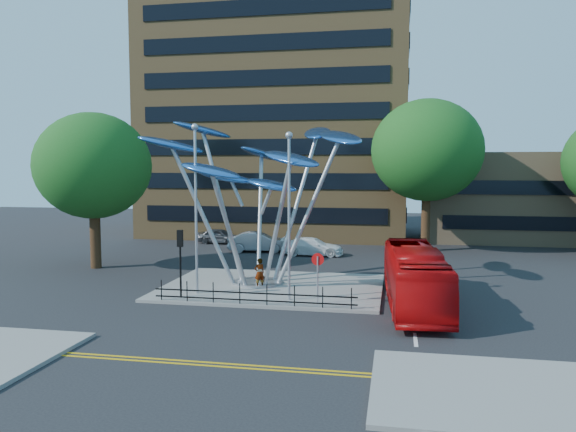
% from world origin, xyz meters
% --- Properties ---
extents(ground, '(120.00, 120.00, 0.00)m').
position_xyz_m(ground, '(0.00, 0.00, 0.00)').
color(ground, black).
rests_on(ground, ground).
extents(traffic_island, '(12.00, 9.00, 0.15)m').
position_xyz_m(traffic_island, '(-1.00, 6.00, 0.07)').
color(traffic_island, slate).
rests_on(traffic_island, ground).
extents(double_yellow_near, '(40.00, 0.12, 0.01)m').
position_xyz_m(double_yellow_near, '(0.00, -6.00, 0.01)').
color(double_yellow_near, gold).
rests_on(double_yellow_near, ground).
extents(double_yellow_far, '(40.00, 0.12, 0.01)m').
position_xyz_m(double_yellow_far, '(0.00, -6.30, 0.01)').
color(double_yellow_far, gold).
rests_on(double_yellow_far, ground).
extents(brick_tower, '(25.00, 15.00, 30.00)m').
position_xyz_m(brick_tower, '(-6.00, 32.00, 15.00)').
color(brick_tower, olive).
rests_on(brick_tower, ground).
extents(low_building_near, '(15.00, 8.00, 8.00)m').
position_xyz_m(low_building_near, '(16.00, 30.00, 4.00)').
color(low_building_near, '#9D7F5C').
rests_on(low_building_near, ground).
extents(tree_right, '(8.80, 8.80, 12.11)m').
position_xyz_m(tree_right, '(8.00, 22.00, 8.04)').
color(tree_right, black).
rests_on(tree_right, ground).
extents(tree_left, '(7.60, 7.60, 10.32)m').
position_xyz_m(tree_left, '(-14.00, 10.00, 6.79)').
color(tree_left, black).
rests_on(tree_left, ground).
extents(leaf_sculpture, '(12.72, 9.54, 9.51)m').
position_xyz_m(leaf_sculpture, '(-2.07, 6.68, 6.87)').
color(leaf_sculpture, '#9EA0A5').
rests_on(leaf_sculpture, traffic_island).
extents(street_lamp_left, '(0.36, 0.36, 8.80)m').
position_xyz_m(street_lamp_left, '(-4.50, 3.50, 5.36)').
color(street_lamp_left, '#9EA0A5').
rests_on(street_lamp_left, traffic_island).
extents(street_lamp_right, '(0.36, 0.36, 8.30)m').
position_xyz_m(street_lamp_right, '(0.50, 3.00, 5.09)').
color(street_lamp_right, '#9EA0A5').
rests_on(street_lamp_right, traffic_island).
extents(traffic_light_island, '(0.28, 0.18, 3.42)m').
position_xyz_m(traffic_light_island, '(-5.00, 2.50, 2.61)').
color(traffic_light_island, black).
rests_on(traffic_light_island, traffic_island).
extents(no_entry_sign_island, '(0.60, 0.10, 2.45)m').
position_xyz_m(no_entry_sign_island, '(2.00, 2.52, 1.82)').
color(no_entry_sign_island, '#9EA0A5').
rests_on(no_entry_sign_island, traffic_island).
extents(pedestrian_railing_front, '(10.00, 0.06, 1.00)m').
position_xyz_m(pedestrian_railing_front, '(-1.00, 1.70, 0.55)').
color(pedestrian_railing_front, black).
rests_on(pedestrian_railing_front, traffic_island).
extents(red_bus, '(3.10, 10.49, 2.88)m').
position_xyz_m(red_bus, '(6.60, 3.31, 1.44)').
color(red_bus, '#B30809').
rests_on(red_bus, ground).
extents(pedestrian, '(0.71, 0.67, 1.62)m').
position_xyz_m(pedestrian, '(-1.62, 5.43, 0.96)').
color(pedestrian, gray).
rests_on(pedestrian, traffic_island).
extents(parked_car_left, '(4.10, 1.99, 1.35)m').
position_xyz_m(parked_car_left, '(-9.56, 23.00, 0.67)').
color(parked_car_left, '#383B3F').
rests_on(parked_car_left, ground).
extents(parked_car_mid, '(4.98, 2.42, 1.57)m').
position_xyz_m(parked_car_mid, '(-5.06, 18.98, 0.79)').
color(parked_car_mid, '#94969B').
rests_on(parked_car_mid, ground).
extents(parked_car_right, '(4.71, 1.94, 1.36)m').
position_xyz_m(parked_car_right, '(-0.56, 18.00, 0.68)').
color(parked_car_right, white).
rests_on(parked_car_right, ground).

